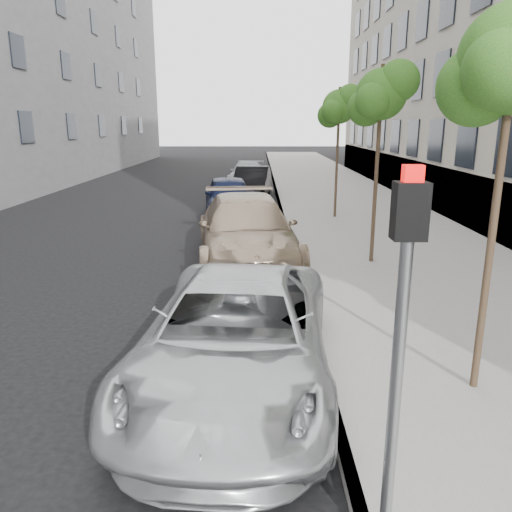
{
  "coord_description": "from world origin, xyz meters",
  "views": [
    {
      "loc": [
        0.21,
        -4.74,
        3.66
      ],
      "look_at": [
        0.17,
        3.38,
        1.5
      ],
      "focal_mm": 35.0,
      "sensor_mm": 36.0,
      "label": 1
    }
  ],
  "objects_px": {
    "tree_far": "(340,107)",
    "sedan_rear": "(247,174)",
    "signal_pole": "(401,326)",
    "minivan": "(236,335)",
    "sedan_blue": "(229,196)",
    "sedan_black": "(252,182)",
    "suv": "(247,231)",
    "tree_mid": "(382,95)"
  },
  "relations": [
    {
      "from": "tree_far",
      "to": "sedan_rear",
      "type": "relative_size",
      "value": 1.03
    },
    {
      "from": "tree_far",
      "to": "signal_pole",
      "type": "distance_m",
      "value": 15.94
    },
    {
      "from": "minivan",
      "to": "sedan_blue",
      "type": "relative_size",
      "value": 1.18
    },
    {
      "from": "tree_far",
      "to": "minivan",
      "type": "xyz_separation_m",
      "value": [
        -3.33,
        -12.75,
        -3.48
      ]
    },
    {
      "from": "signal_pole",
      "to": "minivan",
      "type": "height_order",
      "value": "signal_pole"
    },
    {
      "from": "tree_far",
      "to": "sedan_black",
      "type": "xyz_separation_m",
      "value": [
        -3.33,
        6.13,
        -3.48
      ]
    },
    {
      "from": "sedan_blue",
      "to": "sedan_rear",
      "type": "height_order",
      "value": "sedan_blue"
    },
    {
      "from": "suv",
      "to": "sedan_blue",
      "type": "distance_m",
      "value": 7.13
    },
    {
      "from": "tree_mid",
      "to": "suv",
      "type": "height_order",
      "value": "tree_mid"
    },
    {
      "from": "tree_mid",
      "to": "sedan_blue",
      "type": "xyz_separation_m",
      "value": [
        -4.2,
        7.31,
        -3.53
      ]
    },
    {
      "from": "suv",
      "to": "sedan_blue",
      "type": "xyz_separation_m",
      "value": [
        -0.87,
        7.08,
        -0.09
      ]
    },
    {
      "from": "tree_mid",
      "to": "sedan_rear",
      "type": "height_order",
      "value": "tree_mid"
    },
    {
      "from": "signal_pole",
      "to": "sedan_blue",
      "type": "bearing_deg",
      "value": 97.94
    },
    {
      "from": "sedan_black",
      "to": "tree_mid",
      "type": "bearing_deg",
      "value": -70.27
    },
    {
      "from": "signal_pole",
      "to": "tree_mid",
      "type": "bearing_deg",
      "value": 78.24
    },
    {
      "from": "suv",
      "to": "sedan_blue",
      "type": "bearing_deg",
      "value": 91.04
    },
    {
      "from": "tree_mid",
      "to": "tree_far",
      "type": "relative_size",
      "value": 1.02
    },
    {
      "from": "minivan",
      "to": "sedan_black",
      "type": "xyz_separation_m",
      "value": [
        0.0,
        18.88,
        -0.0
      ]
    },
    {
      "from": "sedan_rear",
      "to": "sedan_black",
      "type": "bearing_deg",
      "value": -80.33
    },
    {
      "from": "tree_far",
      "to": "suv",
      "type": "distance_m",
      "value": 7.85
    },
    {
      "from": "minivan",
      "to": "suv",
      "type": "relative_size",
      "value": 0.91
    },
    {
      "from": "tree_far",
      "to": "sedan_blue",
      "type": "relative_size",
      "value": 1.04
    },
    {
      "from": "tree_mid",
      "to": "minivan",
      "type": "relative_size",
      "value": 0.89
    },
    {
      "from": "minivan",
      "to": "suv",
      "type": "height_order",
      "value": "suv"
    },
    {
      "from": "sedan_black",
      "to": "sedan_rear",
      "type": "xyz_separation_m",
      "value": [
        -0.38,
        5.34,
        -0.08
      ]
    },
    {
      "from": "suv",
      "to": "sedan_black",
      "type": "height_order",
      "value": "suv"
    },
    {
      "from": "minivan",
      "to": "tree_mid",
      "type": "bearing_deg",
      "value": 66.67
    },
    {
      "from": "tree_mid",
      "to": "suv",
      "type": "bearing_deg",
      "value": 175.99
    },
    {
      "from": "tree_far",
      "to": "minivan",
      "type": "bearing_deg",
      "value": -104.63
    },
    {
      "from": "sedan_blue",
      "to": "sedan_rear",
      "type": "distance_m",
      "value": 10.67
    },
    {
      "from": "sedan_blue",
      "to": "sedan_rear",
      "type": "relative_size",
      "value": 0.99
    },
    {
      "from": "tree_mid",
      "to": "tree_far",
      "type": "xyz_separation_m",
      "value": [
        0.0,
        6.5,
        -0.08
      ]
    },
    {
      "from": "sedan_blue",
      "to": "tree_far",
      "type": "bearing_deg",
      "value": -16.79
    },
    {
      "from": "signal_pole",
      "to": "sedan_rear",
      "type": "distance_m",
      "value": 27.26
    },
    {
      "from": "tree_far",
      "to": "suv",
      "type": "relative_size",
      "value": 0.8
    },
    {
      "from": "tree_mid",
      "to": "minivan",
      "type": "xyz_separation_m",
      "value": [
        -3.33,
        -6.25,
        -3.56
      ]
    },
    {
      "from": "suv",
      "to": "sedan_rear",
      "type": "bearing_deg",
      "value": 85.22
    },
    {
      "from": "minivan",
      "to": "sedan_rear",
      "type": "distance_m",
      "value": 24.22
    },
    {
      "from": "tree_mid",
      "to": "minivan",
      "type": "bearing_deg",
      "value": -118.04
    },
    {
      "from": "sedan_rear",
      "to": "tree_far",
      "type": "bearing_deg",
      "value": -66.48
    },
    {
      "from": "minivan",
      "to": "sedan_rear",
      "type": "bearing_deg",
      "value": 95.6
    },
    {
      "from": "sedan_black",
      "to": "sedan_blue",
      "type": "bearing_deg",
      "value": -94.36
    }
  ]
}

